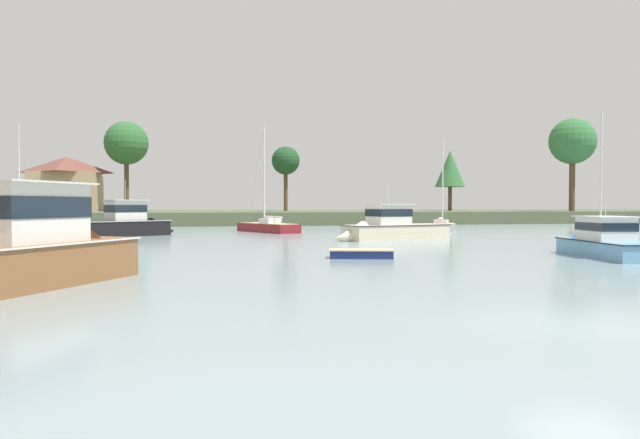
{
  "coord_description": "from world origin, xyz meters",
  "views": [
    {
      "loc": [
        -8.17,
        -11.03,
        2.55
      ],
      "look_at": [
        -1.75,
        19.32,
        1.77
      ],
      "focal_mm": 32.77,
      "sensor_mm": 36.0,
      "label": 1
    }
  ],
  "objects_px": {
    "dinghy_navy": "(361,255)",
    "cruiser_skyblue": "(600,247)",
    "sailboat_maroon": "(268,230)",
    "sailboat_white": "(604,230)",
    "cruiser_wood": "(30,261)",
    "cruiser_black": "(128,228)",
    "cruiser_cream": "(386,232)",
    "sailboat_grey": "(442,230)",
    "mooring_buoy_red": "(389,226)"
  },
  "relations": [
    {
      "from": "cruiser_wood",
      "to": "mooring_buoy_red",
      "type": "xyz_separation_m",
      "value": [
        27.41,
        45.4,
        -0.67
      ]
    },
    {
      "from": "sailboat_white",
      "to": "cruiser_wood",
      "type": "bearing_deg",
      "value": -147.36
    },
    {
      "from": "cruiser_wood",
      "to": "dinghy_navy",
      "type": "xyz_separation_m",
      "value": [
        12.94,
        6.8,
        -0.6
      ]
    },
    {
      "from": "mooring_buoy_red",
      "to": "dinghy_navy",
      "type": "bearing_deg",
      "value": -110.55
    },
    {
      "from": "cruiser_black",
      "to": "cruiser_skyblue",
      "type": "bearing_deg",
      "value": -44.56
    },
    {
      "from": "cruiser_wood",
      "to": "sailboat_maroon",
      "type": "height_order",
      "value": "sailboat_maroon"
    },
    {
      "from": "cruiser_cream",
      "to": "cruiser_skyblue",
      "type": "height_order",
      "value": "cruiser_cream"
    },
    {
      "from": "dinghy_navy",
      "to": "cruiser_skyblue",
      "type": "distance_m",
      "value": 12.03
    },
    {
      "from": "cruiser_skyblue",
      "to": "sailboat_white",
      "type": "bearing_deg",
      "value": 51.78
    },
    {
      "from": "cruiser_skyblue",
      "to": "mooring_buoy_red",
      "type": "xyz_separation_m",
      "value": [
        2.52,
        40.0,
        -0.39
      ]
    },
    {
      "from": "dinghy_navy",
      "to": "cruiser_black",
      "type": "height_order",
      "value": "cruiser_black"
    },
    {
      "from": "cruiser_wood",
      "to": "sailboat_grey",
      "type": "distance_m",
      "value": 42.1
    },
    {
      "from": "mooring_buoy_red",
      "to": "sailboat_grey",
      "type": "bearing_deg",
      "value": -87.92
    },
    {
      "from": "sailboat_maroon",
      "to": "sailboat_white",
      "type": "bearing_deg",
      "value": -14.41
    },
    {
      "from": "cruiser_black",
      "to": "cruiser_cream",
      "type": "bearing_deg",
      "value": -27.47
    },
    {
      "from": "dinghy_navy",
      "to": "cruiser_black",
      "type": "distance_m",
      "value": 26.89
    },
    {
      "from": "sailboat_white",
      "to": "dinghy_navy",
      "type": "relative_size",
      "value": 3.44
    },
    {
      "from": "sailboat_white",
      "to": "sailboat_grey",
      "type": "height_order",
      "value": "sailboat_white"
    },
    {
      "from": "cruiser_wood",
      "to": "dinghy_navy",
      "type": "distance_m",
      "value": 14.64
    },
    {
      "from": "cruiser_skyblue",
      "to": "sailboat_grey",
      "type": "distance_m",
      "value": 26.27
    },
    {
      "from": "cruiser_black",
      "to": "sailboat_white",
      "type": "bearing_deg",
      "value": -4.82
    },
    {
      "from": "sailboat_grey",
      "to": "dinghy_navy",
      "type": "bearing_deg",
      "value": -121.23
    },
    {
      "from": "cruiser_black",
      "to": "sailboat_maroon",
      "type": "bearing_deg",
      "value": 18.98
    },
    {
      "from": "cruiser_skyblue",
      "to": "cruiser_cream",
      "type": "bearing_deg",
      "value": 112.64
    },
    {
      "from": "dinghy_navy",
      "to": "cruiser_skyblue",
      "type": "bearing_deg",
      "value": -6.68
    },
    {
      "from": "sailboat_white",
      "to": "mooring_buoy_red",
      "type": "height_order",
      "value": "sailboat_white"
    },
    {
      "from": "cruiser_wood",
      "to": "sailboat_maroon",
      "type": "distance_m",
      "value": 36.3
    },
    {
      "from": "sailboat_white",
      "to": "cruiser_skyblue",
      "type": "relative_size",
      "value": 1.52
    },
    {
      "from": "sailboat_maroon",
      "to": "sailboat_white",
      "type": "height_order",
      "value": "sailboat_white"
    },
    {
      "from": "cruiser_skyblue",
      "to": "dinghy_navy",
      "type": "bearing_deg",
      "value": 173.32
    },
    {
      "from": "sailboat_maroon",
      "to": "cruiser_black",
      "type": "relative_size",
      "value": 1.15
    },
    {
      "from": "cruiser_cream",
      "to": "sailboat_grey",
      "type": "relative_size",
      "value": 1.0
    },
    {
      "from": "sailboat_white",
      "to": "mooring_buoy_red",
      "type": "bearing_deg",
      "value": 127.19
    },
    {
      "from": "sailboat_white",
      "to": "cruiser_cream",
      "type": "height_order",
      "value": "sailboat_white"
    },
    {
      "from": "sailboat_maroon",
      "to": "cruiser_cream",
      "type": "relative_size",
      "value": 1.11
    },
    {
      "from": "cruiser_skyblue",
      "to": "cruiser_black",
      "type": "distance_m",
      "value": 35.34
    },
    {
      "from": "sailboat_maroon",
      "to": "sailboat_grey",
      "type": "bearing_deg",
      "value": -9.97
    },
    {
      "from": "sailboat_grey",
      "to": "mooring_buoy_red",
      "type": "height_order",
      "value": "sailboat_grey"
    },
    {
      "from": "sailboat_white",
      "to": "cruiser_black",
      "type": "distance_m",
      "value": 42.07
    },
    {
      "from": "cruiser_cream",
      "to": "cruiser_black",
      "type": "xyz_separation_m",
      "value": [
        -18.94,
        9.85,
        0.08
      ]
    },
    {
      "from": "cruiser_wood",
      "to": "sailboat_grey",
      "type": "xyz_separation_m",
      "value": [
        27.92,
        31.5,
        -0.54
      ]
    },
    {
      "from": "sailboat_grey",
      "to": "cruiser_black",
      "type": "relative_size",
      "value": 1.03
    },
    {
      "from": "cruiser_cream",
      "to": "cruiser_skyblue",
      "type": "xyz_separation_m",
      "value": [
        6.23,
        -14.95,
        -0.11
      ]
    },
    {
      "from": "cruiser_cream",
      "to": "mooring_buoy_red",
      "type": "distance_m",
      "value": 26.54
    },
    {
      "from": "cruiser_black",
      "to": "sailboat_grey",
      "type": "bearing_deg",
      "value": 2.64
    },
    {
      "from": "sailboat_maroon",
      "to": "sailboat_white",
      "type": "xyz_separation_m",
      "value": [
        29.88,
        -7.68,
        0.02
      ]
    },
    {
      "from": "cruiser_wood",
      "to": "mooring_buoy_red",
      "type": "bearing_deg",
      "value": 58.88
    },
    {
      "from": "cruiser_cream",
      "to": "cruiser_black",
      "type": "relative_size",
      "value": 1.03
    },
    {
      "from": "sailboat_grey",
      "to": "cruiser_skyblue",
      "type": "bearing_deg",
      "value": -96.62
    },
    {
      "from": "sailboat_maroon",
      "to": "sailboat_white",
      "type": "distance_m",
      "value": 30.85
    }
  ]
}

